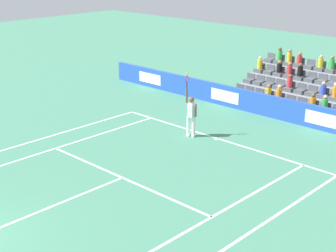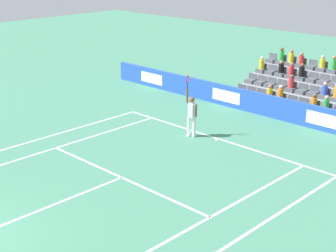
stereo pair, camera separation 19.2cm
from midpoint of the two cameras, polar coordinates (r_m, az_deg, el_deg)
name	(u,v)px [view 1 (the left image)]	position (r m, az deg, el deg)	size (l,w,h in m)	color
line_baseline	(218,139)	(22.24, 5.32, -1.40)	(10.97, 0.10, 0.01)	white
line_service	(122,178)	(18.56, -5.38, -5.72)	(8.23, 0.10, 0.01)	white
line_centre_service	(46,209)	(16.88, -13.68, -8.91)	(0.10, 6.40, 0.01)	white
line_singles_sideline_left	(46,151)	(21.38, -13.60, -2.74)	(0.10, 11.89, 0.01)	white
line_singles_sideline_right	(202,223)	(15.69, 3.46, -10.63)	(0.10, 11.89, 0.01)	white
line_doubles_sideline_left	(28,143)	(22.48, -15.52, -1.81)	(0.10, 11.89, 0.01)	white
line_doubles_sideline_right	(239,239)	(14.97, 7.55, -12.37)	(0.10, 11.89, 0.01)	white
line_centre_mark	(217,139)	(22.16, 5.16, -1.47)	(0.10, 0.20, 0.01)	white
sponsor_barrier	(271,107)	(25.26, 11.19, 2.13)	(22.07, 0.22, 1.08)	blue
tennis_player	(191,115)	(22.13, 2.32, 1.28)	(0.54, 0.43, 2.85)	white
stadium_stand	(303,92)	(27.66, 14.54, 3.71)	(6.20, 3.80, 2.61)	gray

